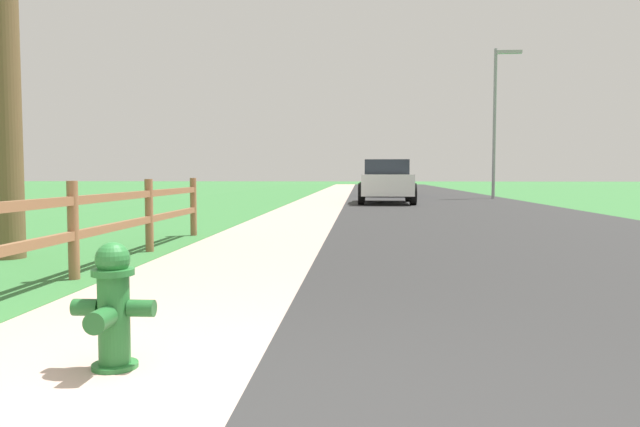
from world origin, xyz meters
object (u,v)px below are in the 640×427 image
(parked_suv_white, at_px, (386,181))
(parked_car_blue, at_px, (390,181))
(fire_hydrant, at_px, (113,306))
(street_lamp, at_px, (497,110))

(parked_suv_white, relative_size, parked_car_blue, 0.97)
(fire_hydrant, bearing_deg, parked_car_blue, 84.01)
(parked_suv_white, xyz_separation_m, parked_car_blue, (0.52, 7.56, -0.06))
(parked_suv_white, distance_m, street_lamp, 7.34)
(parked_car_blue, bearing_deg, parked_suv_white, -93.90)
(street_lamp, bearing_deg, parked_suv_white, -137.74)
(fire_hydrant, height_order, parked_car_blue, parked_car_blue)
(parked_car_blue, distance_m, street_lamp, 6.21)
(street_lamp, bearing_deg, fire_hydrant, -107.01)
(fire_hydrant, xyz_separation_m, street_lamp, (7.23, 23.65, 3.47))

